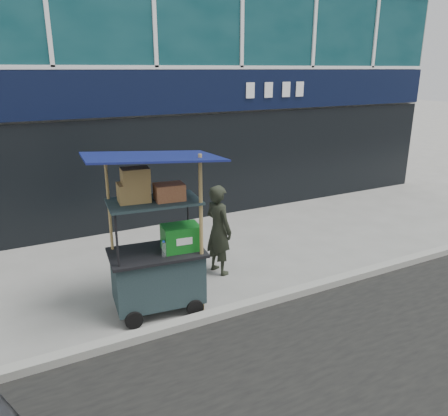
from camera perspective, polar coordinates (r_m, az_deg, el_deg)
ground at (r=6.83m, az=3.65°, el=-11.93°), size 80.00×80.00×0.00m
curb at (r=6.65m, az=4.57°, el=-12.22°), size 80.00×0.18×0.12m
vendor_cart at (r=6.29m, az=-8.60°, el=-6.33°), size 1.88×1.43×2.37m
vendor_man at (r=7.38m, az=-0.71°, el=-2.85°), size 0.49×0.64×1.56m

